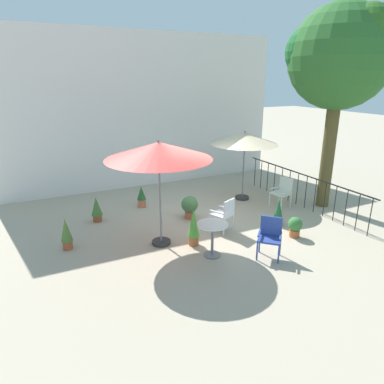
{
  "coord_description": "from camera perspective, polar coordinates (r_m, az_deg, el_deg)",
  "views": [
    {
      "loc": [
        -3.94,
        -7.53,
        3.77
      ],
      "look_at": [
        0.0,
        0.5,
        0.81
      ],
      "focal_mm": 32.58,
      "sensor_mm": 36.0,
      "label": 1
    }
  ],
  "objects": [
    {
      "name": "potted_plant_4",
      "position": [
        8.46,
        -19.9,
        -6.36
      ],
      "size": [
        0.27,
        0.27,
        0.75
      ],
      "color": "#A0502E",
      "rests_on": "ground"
    },
    {
      "name": "cafe_table_0",
      "position": [
        7.63,
        3.37,
        -6.84
      ],
      "size": [
        0.68,
        0.68,
        0.76
      ],
      "color": "silver",
      "rests_on": "ground"
    },
    {
      "name": "patio_umbrella_0",
      "position": [
        10.96,
        8.64,
        8.54
      ],
      "size": [
        2.07,
        2.07,
        2.2
      ],
      "color": "#2D2D2D",
      "rests_on": "ground"
    },
    {
      "name": "patio_chair_0",
      "position": [
        8.85,
        5.32,
        -3.39
      ],
      "size": [
        0.62,
        0.63,
        0.88
      ],
      "color": "white",
      "rests_on": "ground"
    },
    {
      "name": "ground_plane",
      "position": [
        9.3,
        1.37,
        -5.6
      ],
      "size": [
        60.0,
        60.0,
        0.0
      ],
      "primitive_type": "plane",
      "color": "tan"
    },
    {
      "name": "potted_plant_5",
      "position": [
        9.67,
        -0.39,
        -2.26
      ],
      "size": [
        0.47,
        0.47,
        0.65
      ],
      "color": "#A45635",
      "rests_on": "ground"
    },
    {
      "name": "villa_facade",
      "position": [
        12.54,
        -7.9,
        12.92
      ],
      "size": [
        10.06,
        0.3,
        5.24
      ],
      "primitive_type": "cube",
      "color": "silver",
      "rests_on": "ground"
    },
    {
      "name": "potted_plant_2",
      "position": [
        10.62,
        -8.27,
        -0.72
      ],
      "size": [
        0.27,
        0.27,
        0.66
      ],
      "color": "#BD6446",
      "rests_on": "ground"
    },
    {
      "name": "potted_plant_0",
      "position": [
        8.96,
        16.52,
        -5.36
      ],
      "size": [
        0.35,
        0.35,
        0.52
      ],
      "color": "#A85A30",
      "rests_on": "ground"
    },
    {
      "name": "patio_chair_2",
      "position": [
        7.8,
        12.67,
        -6.81
      ],
      "size": [
        0.64,
        0.64,
        0.9
      ],
      "color": "#2F4592",
      "rests_on": "ground"
    },
    {
      "name": "potted_plant_3",
      "position": [
        8.12,
        0.27,
        -5.64
      ],
      "size": [
        0.28,
        0.28,
        0.9
      ],
      "color": "#A75A33",
      "rests_on": "ground"
    },
    {
      "name": "patio_chair_1",
      "position": [
        10.81,
        14.65,
        0.27
      ],
      "size": [
        0.53,
        0.56,
        0.91
      ],
      "color": "silver",
      "rests_on": "ground"
    },
    {
      "name": "shade_tree",
      "position": [
        10.92,
        23.13,
        19.55
      ],
      "size": [
        2.95,
        2.8,
        5.68
      ],
      "color": "brown",
      "rests_on": "ground"
    },
    {
      "name": "potted_plant_1",
      "position": [
        9.51,
        13.95,
        -3.29
      ],
      "size": [
        0.25,
        0.25,
        0.72
      ],
      "color": "brown",
      "rests_on": "ground"
    },
    {
      "name": "patio_umbrella_1",
      "position": [
        7.66,
        -5.5,
        6.63
      ],
      "size": [
        2.38,
        2.38,
        2.49
      ],
      "color": "#2D2D2D",
      "rests_on": "ground"
    },
    {
      "name": "terrace_railing",
      "position": [
        10.99,
        17.58,
        1.14
      ],
      "size": [
        0.03,
        5.11,
        1.01
      ],
      "color": "black",
      "rests_on": "ground"
    },
    {
      "name": "potted_plant_6",
      "position": [
        9.81,
        -15.35,
        -2.63
      ],
      "size": [
        0.3,
        0.3,
        0.69
      ],
      "color": "brown",
      "rests_on": "ground"
    }
  ]
}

